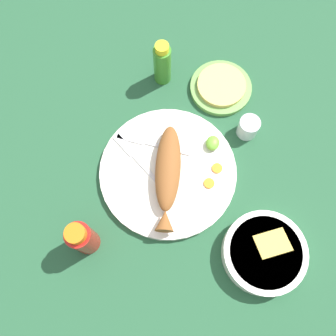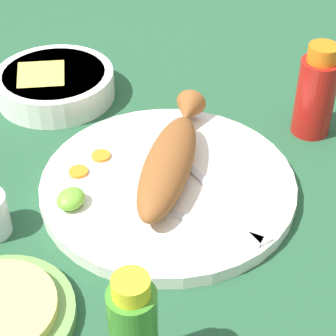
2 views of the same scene
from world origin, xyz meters
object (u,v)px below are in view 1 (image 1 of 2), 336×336
main_plate (168,172)px  tortilla_plate (221,88)px  fork_far (148,143)px  hot_sauce_bottle_red (82,238)px  fried_fish (168,174)px  fork_near (136,158)px  hot_sauce_bottle_green (162,64)px  guacamole_bowl (264,253)px  salt_cup (248,128)px

main_plate → tortilla_plate: main_plate is taller
fork_far → hot_sauce_bottle_red: size_ratio=1.33×
hot_sauce_bottle_red → fried_fish: bearing=-31.9°
fork_near → hot_sauce_bottle_green: size_ratio=1.22×
fork_far → hot_sauce_bottle_red: bearing=76.4°
hot_sauce_bottle_green → tortilla_plate: size_ratio=0.85×
fork_near → fork_far: 0.05m
fork_near → guacamole_bowl: bearing=-169.5°
salt_cup → fork_far: bearing=117.2°
hot_sauce_bottle_red → hot_sauce_bottle_green: 0.47m
fork_far → tortilla_plate: size_ratio=1.15×
fried_fish → hot_sauce_bottle_green: size_ratio=1.90×
fork_near → tortilla_plate: size_ratio=1.03×
main_plate → fork_near: (0.01, 0.09, 0.01)m
salt_cup → guacamole_bowl: 0.31m
fork_near → salt_cup: (0.16, -0.24, 0.00)m
fork_far → hot_sauce_bottle_green: bearing=-84.0°
fork_far → tortilla_plate: 0.25m
guacamole_bowl → tortilla_plate: bearing=28.3°
main_plate → hot_sauce_bottle_red: hot_sauce_bottle_red is taller
main_plate → salt_cup: size_ratio=6.13×
hot_sauce_bottle_green → fried_fish: bearing=-159.0°
fork_far → hot_sauce_bottle_green: 0.21m
fork_near → fork_far: same height
hot_sauce_bottle_red → guacamole_bowl: 0.40m
fork_near → guacamole_bowl: size_ratio=0.90×
fork_far → hot_sauce_bottle_green: hot_sauce_bottle_green is taller
main_plate → guacamole_bowl: (-0.12, -0.26, 0.02)m
fork_near → salt_cup: size_ratio=3.09×
hot_sauce_bottle_green → fork_near: bearing=-176.9°
guacamole_bowl → fried_fish: bearing=68.6°
fork_far → hot_sauce_bottle_red: (-0.27, 0.05, 0.05)m
salt_cup → tortilla_plate: (0.10, 0.10, -0.02)m
main_plate → fork_far: size_ratio=1.79×
main_plate → fried_fish: bearing=-165.0°
fork_far → salt_cup: (0.11, -0.22, 0.00)m
fork_far → guacamole_bowl: guacamole_bowl is taller
fried_fish → fork_near: bearing=61.2°
main_plate → hot_sauce_bottle_green: bearing=21.4°
fried_fish → fork_near: 0.09m
main_plate → fork_far: fork_far is taller
hot_sauce_bottle_green → tortilla_plate: hot_sauce_bottle_green is taller
salt_cup → tortilla_plate: bearing=44.2°
main_plate → fork_near: fork_near is taller
tortilla_plate → hot_sauce_bottle_red: bearing=159.5°
hot_sauce_bottle_green → hot_sauce_bottle_red: bearing=177.1°
guacamole_bowl → fork_near: bearing=70.5°
hot_sauce_bottle_green → tortilla_plate: (0.01, -0.16, -0.06)m
main_plate → fried_fish: size_ratio=1.27×
guacamole_bowl → tortilla_plate: 0.44m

